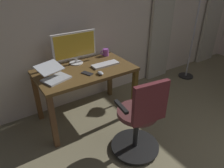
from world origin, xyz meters
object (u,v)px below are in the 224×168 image
object	(u,v)px
computer_monitor	(75,46)
mug_coffee	(105,52)
floor_lamp	(199,5)
desk	(85,76)
cell_phone_face_up	(45,70)
cell_phone_by_monitor	(87,73)
office_chair	(140,120)
computer_mouse	(100,73)
laptop	(54,75)
computer_keyboard	(105,64)

from	to	relation	value
computer_monitor	mug_coffee	bearing A→B (deg)	-177.71
mug_coffee	floor_lamp	size ratio (longest dim) A/B	0.08
desk	mug_coffee	xyz separation A→B (m)	(-0.47, -0.26, 0.15)
cell_phone_face_up	cell_phone_by_monitor	bearing A→B (deg)	134.93
cell_phone_by_monitor	computer_monitor	bearing A→B (deg)	-116.26
desk	office_chair	size ratio (longest dim) A/B	1.28
office_chair	computer_mouse	size ratio (longest dim) A/B	9.70
cell_phone_face_up	mug_coffee	size ratio (longest dim) A/B	1.09
laptop	computer_mouse	bearing A→B (deg)	140.57
cell_phone_face_up	floor_lamp	distance (m)	2.71
mug_coffee	office_chair	bearing A→B (deg)	75.23
office_chair	floor_lamp	distance (m)	2.43
desk	office_chair	world-z (taller)	office_chair
computer_keyboard	floor_lamp	size ratio (longest dim) A/B	0.21
computer_keyboard	laptop	xyz separation A→B (m)	(0.70, 0.00, 0.04)
office_chair	computer_monitor	distance (m)	1.28
computer_keyboard	laptop	world-z (taller)	laptop
office_chair	floor_lamp	size ratio (longest dim) A/B	0.56
office_chair	computer_mouse	distance (m)	0.75
cell_phone_by_monitor	cell_phone_face_up	bearing A→B (deg)	-65.49
cell_phone_by_monitor	floor_lamp	size ratio (longest dim) A/B	0.08
computer_monitor	floor_lamp	bearing A→B (deg)	175.15
computer_mouse	cell_phone_by_monitor	xyz separation A→B (m)	(0.12, -0.10, -0.01)
cell_phone_face_up	mug_coffee	xyz separation A→B (m)	(-0.91, -0.02, 0.05)
computer_monitor	computer_keyboard	size ratio (longest dim) A/B	1.65
computer_keyboard	floor_lamp	xyz separation A→B (m)	(-1.92, -0.09, 0.58)
cell_phone_face_up	floor_lamp	bearing A→B (deg)	174.42
computer_keyboard	cell_phone_by_monitor	distance (m)	0.34
desk	cell_phone_by_monitor	xyz separation A→B (m)	(0.04, 0.14, 0.11)
computer_keyboard	computer_mouse	size ratio (longest dim) A/B	3.70
office_chair	laptop	world-z (taller)	office_chair
computer_monitor	cell_phone_by_monitor	distance (m)	0.44
desk	computer_keyboard	world-z (taller)	computer_keyboard
computer_keyboard	floor_lamp	bearing A→B (deg)	-177.24
laptop	computer_mouse	size ratio (longest dim) A/B	3.91
computer_mouse	cell_phone_face_up	distance (m)	0.71
computer_mouse	cell_phone_by_monitor	bearing A→B (deg)	-39.94
computer_keyboard	cell_phone_by_monitor	world-z (taller)	computer_keyboard
cell_phone_by_monitor	cell_phone_face_up	distance (m)	0.54
computer_keyboard	mug_coffee	world-z (taller)	mug_coffee
computer_monitor	laptop	world-z (taller)	computer_monitor
computer_monitor	mug_coffee	xyz separation A→B (m)	(-0.48, -0.02, -0.19)
cell_phone_face_up	computer_keyboard	bearing A→B (deg)	157.20
desk	mug_coffee	distance (m)	0.56
cell_phone_by_monitor	office_chair	bearing A→B (deg)	82.34
computer_mouse	floor_lamp	xyz separation A→B (m)	(-2.12, -0.29, 0.58)
computer_keyboard	cell_phone_face_up	world-z (taller)	computer_keyboard
office_chair	mug_coffee	world-z (taller)	office_chair
desk	cell_phone_by_monitor	size ratio (longest dim) A/B	8.64
floor_lamp	mug_coffee	bearing A→B (deg)	-6.83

